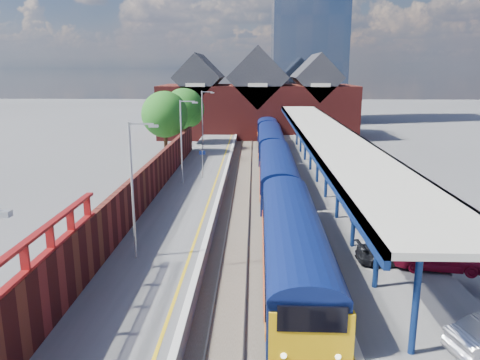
{
  "coord_description": "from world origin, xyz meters",
  "views": [
    {
      "loc": [
        -0.43,
        -16.39,
        10.5
      ],
      "look_at": [
        -1.45,
        16.69,
        2.6
      ],
      "focal_mm": 35.0,
      "sensor_mm": 36.0,
      "label": 1
    }
  ],
  "objects_px": {
    "platform_sign": "(202,159)",
    "parked_car_red": "(438,255)",
    "lamp_post_d": "(203,117)",
    "parked_car_blue": "(384,217)",
    "lamp_post_b": "(135,182)",
    "lamp_post_c": "(183,137)",
    "parked_car_dark": "(395,253)",
    "train": "(273,154)"
  },
  "relations": [
    {
      "from": "train",
      "to": "platform_sign",
      "type": "distance_m",
      "value": 9.04
    },
    {
      "from": "parked_car_red",
      "to": "train",
      "type": "bearing_deg",
      "value": 25.84
    },
    {
      "from": "lamp_post_c",
      "to": "parked_car_red",
      "type": "bearing_deg",
      "value": -48.77
    },
    {
      "from": "platform_sign",
      "to": "parked_car_red",
      "type": "height_order",
      "value": "platform_sign"
    },
    {
      "from": "lamp_post_b",
      "to": "parked_car_blue",
      "type": "bearing_deg",
      "value": 21.04
    },
    {
      "from": "lamp_post_c",
      "to": "parked_car_red",
      "type": "height_order",
      "value": "lamp_post_c"
    },
    {
      "from": "platform_sign",
      "to": "parked_car_blue",
      "type": "xyz_separation_m",
      "value": [
        12.59,
        -12.63,
        -1.11
      ]
    },
    {
      "from": "lamp_post_b",
      "to": "platform_sign",
      "type": "distance_m",
      "value": 18.2
    },
    {
      "from": "train",
      "to": "parked_car_dark",
      "type": "distance_m",
      "value": 25.15
    },
    {
      "from": "lamp_post_b",
      "to": "lamp_post_c",
      "type": "distance_m",
      "value": 16.0
    },
    {
      "from": "lamp_post_c",
      "to": "parked_car_dark",
      "type": "xyz_separation_m",
      "value": [
        13.0,
        -16.36,
        -3.43
      ]
    },
    {
      "from": "train",
      "to": "parked_car_dark",
      "type": "bearing_deg",
      "value": -78.2
    },
    {
      "from": "lamp_post_c",
      "to": "parked_car_blue",
      "type": "bearing_deg",
      "value": -37.3
    },
    {
      "from": "train",
      "to": "parked_car_blue",
      "type": "xyz_separation_m",
      "value": [
        6.1,
        -18.89,
        -0.55
      ]
    },
    {
      "from": "lamp_post_c",
      "to": "parked_car_blue",
      "type": "relative_size",
      "value": 1.69
    },
    {
      "from": "lamp_post_b",
      "to": "parked_car_red",
      "type": "height_order",
      "value": "lamp_post_b"
    },
    {
      "from": "train",
      "to": "lamp_post_c",
      "type": "height_order",
      "value": "lamp_post_c"
    },
    {
      "from": "lamp_post_d",
      "to": "parked_car_blue",
      "type": "xyz_separation_m",
      "value": [
        13.95,
        -26.63,
        -3.42
      ]
    },
    {
      "from": "train",
      "to": "parked_car_red",
      "type": "height_order",
      "value": "train"
    },
    {
      "from": "lamp_post_d",
      "to": "train",
      "type": "bearing_deg",
      "value": -44.57
    },
    {
      "from": "lamp_post_c",
      "to": "lamp_post_b",
      "type": "bearing_deg",
      "value": -90.0
    },
    {
      "from": "train",
      "to": "lamp_post_b",
      "type": "relative_size",
      "value": 9.42
    },
    {
      "from": "lamp_post_b",
      "to": "lamp_post_c",
      "type": "height_order",
      "value": "same"
    },
    {
      "from": "train",
      "to": "platform_sign",
      "type": "relative_size",
      "value": 26.37
    },
    {
      "from": "parked_car_dark",
      "to": "parked_car_red",
      "type": "bearing_deg",
      "value": -110.97
    },
    {
      "from": "train",
      "to": "platform_sign",
      "type": "xyz_separation_m",
      "value": [
        -6.49,
        -6.26,
        0.57
      ]
    },
    {
      "from": "lamp_post_d",
      "to": "platform_sign",
      "type": "bearing_deg",
      "value": -84.44
    },
    {
      "from": "lamp_post_c",
      "to": "parked_car_dark",
      "type": "relative_size",
      "value": 1.82
    },
    {
      "from": "lamp_post_b",
      "to": "platform_sign",
      "type": "xyz_separation_m",
      "value": [
        1.36,
        18.0,
        -2.3
      ]
    },
    {
      "from": "platform_sign",
      "to": "parked_car_red",
      "type": "bearing_deg",
      "value": -54.55
    },
    {
      "from": "lamp_post_c",
      "to": "lamp_post_d",
      "type": "height_order",
      "value": "same"
    },
    {
      "from": "lamp_post_c",
      "to": "parked_car_dark",
      "type": "height_order",
      "value": "lamp_post_c"
    },
    {
      "from": "platform_sign",
      "to": "parked_car_red",
      "type": "xyz_separation_m",
      "value": [
        13.5,
        -18.96,
        -0.97
      ]
    },
    {
      "from": "parked_car_dark",
      "to": "lamp_post_d",
      "type": "bearing_deg",
      "value": 18.82
    },
    {
      "from": "train",
      "to": "lamp_post_b",
      "type": "bearing_deg",
      "value": -107.94
    },
    {
      "from": "parked_car_dark",
      "to": "lamp_post_c",
      "type": "bearing_deg",
      "value": 35.41
    },
    {
      "from": "parked_car_blue",
      "to": "platform_sign",
      "type": "bearing_deg",
      "value": 49.56
    },
    {
      "from": "parked_car_blue",
      "to": "lamp_post_c",
      "type": "bearing_deg",
      "value": 57.35
    },
    {
      "from": "lamp_post_d",
      "to": "parked_car_blue",
      "type": "distance_m",
      "value": 30.26
    },
    {
      "from": "lamp_post_c",
      "to": "parked_car_red",
      "type": "relative_size",
      "value": 1.66
    },
    {
      "from": "lamp_post_d",
      "to": "lamp_post_c",
      "type": "bearing_deg",
      "value": -90.0
    },
    {
      "from": "lamp_post_d",
      "to": "parked_car_red",
      "type": "xyz_separation_m",
      "value": [
        14.86,
        -32.96,
        -3.28
      ]
    }
  ]
}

